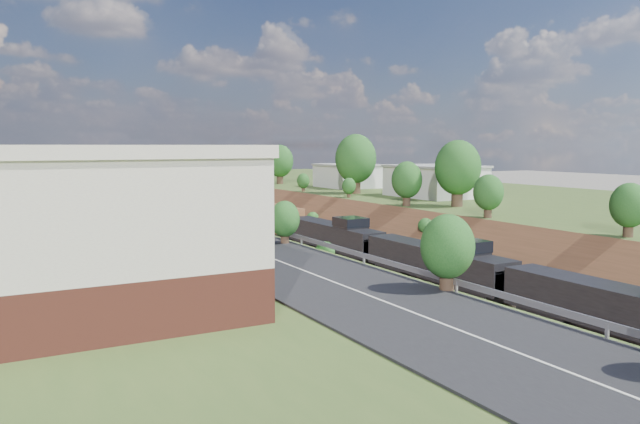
# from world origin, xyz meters

# --- Properties ---
(platform_right) EXTENTS (44.00, 180.00, 5.00)m
(platform_right) POSITION_xyz_m (33.00, 60.00, 2.50)
(platform_right) COLOR #3D5623
(platform_right) RESTS_ON ground
(embankment_left) EXTENTS (10.00, 180.00, 10.00)m
(embankment_left) POSITION_xyz_m (-11.00, 60.00, 0.00)
(embankment_left) COLOR brown
(embankment_left) RESTS_ON ground
(embankment_right) EXTENTS (10.00, 180.00, 10.00)m
(embankment_right) POSITION_xyz_m (11.00, 60.00, 0.00)
(embankment_right) COLOR brown
(embankment_right) RESTS_ON ground
(rail_left_track) EXTENTS (1.58, 180.00, 0.18)m
(rail_left_track) POSITION_xyz_m (-2.60, 60.00, 0.09)
(rail_left_track) COLOR gray
(rail_left_track) RESTS_ON ground
(rail_right_track) EXTENTS (1.58, 180.00, 0.18)m
(rail_right_track) POSITION_xyz_m (2.60, 60.00, 0.09)
(rail_right_track) COLOR gray
(rail_right_track) RESTS_ON ground
(road) EXTENTS (8.00, 180.00, 0.10)m
(road) POSITION_xyz_m (-15.50, 60.00, 5.05)
(road) COLOR black
(road) RESTS_ON platform_left
(guardrail) EXTENTS (0.10, 171.00, 0.70)m
(guardrail) POSITION_xyz_m (-11.40, 59.80, 5.55)
(guardrail) COLOR #99999E
(guardrail) RESTS_ON platform_left
(commercial_building) EXTENTS (14.30, 62.30, 7.00)m
(commercial_building) POSITION_xyz_m (-28.00, 38.00, 8.51)
(commercial_building) COLOR brown
(commercial_building) RESTS_ON platform_left
(overpass) EXTENTS (24.50, 8.30, 7.40)m
(overpass) POSITION_xyz_m (0.00, 122.00, 4.92)
(overpass) COLOR gray
(overpass) RESTS_ON ground
(white_building_near) EXTENTS (9.00, 12.00, 4.00)m
(white_building_near) POSITION_xyz_m (23.50, 52.00, 7.00)
(white_building_near) COLOR silver
(white_building_near) RESTS_ON platform_right
(white_building_far) EXTENTS (8.00, 10.00, 3.60)m
(white_building_far) POSITION_xyz_m (23.00, 74.00, 6.80)
(white_building_far) COLOR silver
(white_building_far) RESTS_ON platform_right
(tree_right_large) EXTENTS (5.25, 5.25, 7.61)m
(tree_right_large) POSITION_xyz_m (17.00, 40.00, 9.38)
(tree_right_large) COLOR #473323
(tree_right_large) RESTS_ON platform_right
(tree_left_crest) EXTENTS (2.45, 2.45, 3.55)m
(tree_left_crest) POSITION_xyz_m (-11.80, 20.00, 7.04)
(tree_left_crest) COLOR #473323
(tree_left_crest) RESTS_ON platform_left
(freight_train) EXTENTS (2.76, 126.56, 4.55)m
(freight_train) POSITION_xyz_m (2.60, 66.11, 2.41)
(freight_train) COLOR black
(freight_train) RESTS_ON ground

